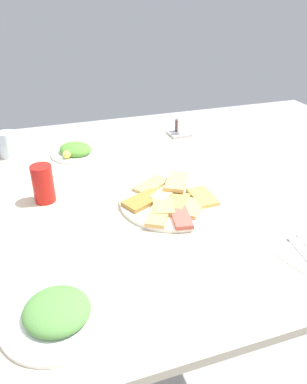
# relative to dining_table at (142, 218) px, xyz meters

# --- Properties ---
(ground_plane) EXTENTS (6.00, 6.00, 0.00)m
(ground_plane) POSITION_rel_dining_table_xyz_m (0.00, 0.00, -0.67)
(ground_plane) COLOR #A2A1A4
(dining_table) EXTENTS (1.19, 0.96, 0.75)m
(dining_table) POSITION_rel_dining_table_xyz_m (0.00, 0.00, 0.00)
(dining_table) COLOR beige
(dining_table) RESTS_ON ground_plane
(pide_platter) EXTENTS (0.34, 0.33, 0.04)m
(pide_platter) POSITION_rel_dining_table_xyz_m (-0.06, -0.08, 0.09)
(pide_platter) COLOR white
(pide_platter) RESTS_ON dining_table
(salad_plate_greens) EXTENTS (0.20, 0.20, 0.05)m
(salad_plate_greens) POSITION_rel_dining_table_xyz_m (0.42, 0.15, 0.09)
(salad_plate_greens) COLOR white
(salad_plate_greens) RESTS_ON dining_table
(salad_plate_rice) EXTENTS (0.24, 0.24, 0.05)m
(salad_plate_rice) POSITION_rel_dining_table_xyz_m (-0.41, 0.31, 0.09)
(salad_plate_rice) COLOR white
(salad_plate_rice) RESTS_ON dining_table
(soda_can) EXTENTS (0.07, 0.07, 0.12)m
(soda_can) POSITION_rel_dining_table_xyz_m (0.09, 0.29, 0.13)
(soda_can) COLOR red
(soda_can) RESTS_ON dining_table
(drinking_glass) EXTENTS (0.07, 0.07, 0.10)m
(drinking_glass) POSITION_rel_dining_table_xyz_m (0.48, 0.40, 0.12)
(drinking_glass) COLOR silver
(drinking_glass) RESTS_ON dining_table
(spoon) EXTENTS (0.17, 0.04, 0.00)m
(spoon) POSITION_rel_dining_table_xyz_m (-0.42, -0.31, 0.08)
(spoon) COLOR silver
(spoon) RESTS_ON paper_napkin
(condiment_caddy) EXTENTS (0.09, 0.09, 0.08)m
(condiment_caddy) POSITION_rel_dining_table_xyz_m (0.49, -0.33, 0.10)
(condiment_caddy) COLOR #B2B2B7
(condiment_caddy) RESTS_ON dining_table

